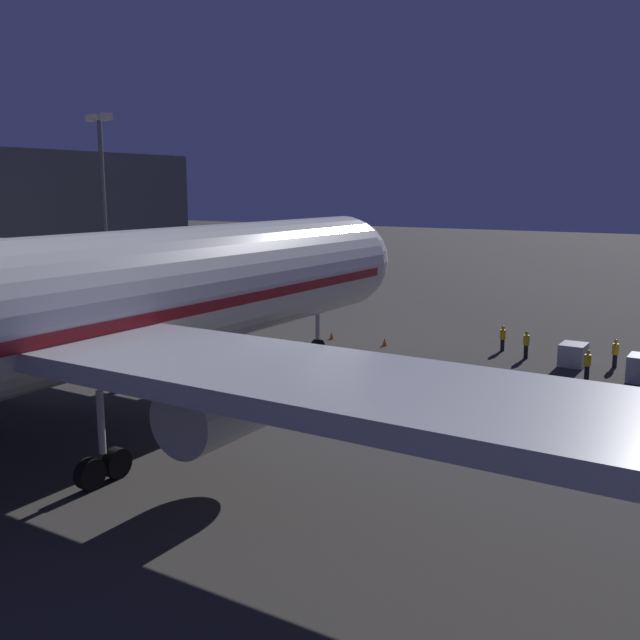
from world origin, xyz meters
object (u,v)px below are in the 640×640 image
at_px(ground_crew_by_belt_loader, 526,343).
at_px(traffic_cone_nose_port, 385,342).
at_px(airliner_at_gate, 8,320).
at_px(ground_crew_under_port_wing, 587,363).
at_px(ground_crew_marshaller_fwd, 503,337).
at_px(traffic_cone_nose_starboard, 332,335).
at_px(baggage_container_mid_row, 573,355).
at_px(jet_bridge, 99,265).
at_px(apron_floodlight_mast, 103,199).
at_px(ground_crew_by_tug, 615,352).

xyz_separation_m(ground_crew_by_belt_loader, traffic_cone_nose_port, (9.69, 1.41, -0.75)).
bearing_deg(ground_crew_by_belt_loader, traffic_cone_nose_port, 8.26).
relative_size(airliner_at_gate, ground_crew_under_port_wing, 33.44).
distance_m(ground_crew_marshaller_fwd, traffic_cone_nose_starboard, 12.40).
bearing_deg(baggage_container_mid_row, jet_bridge, 26.88).
distance_m(jet_bridge, ground_crew_marshaller_fwd, 27.63).
bearing_deg(apron_floodlight_mast, ground_crew_marshaller_fwd, -174.75).
height_order(airliner_at_gate, jet_bridge, airliner_at_gate).
distance_m(apron_floodlight_mast, ground_crew_marshaller_fwd, 36.67).
bearing_deg(jet_bridge, traffic_cone_nose_starboard, -128.72).
distance_m(airliner_at_gate, traffic_cone_nose_port, 28.81).
bearing_deg(traffic_cone_nose_port, jet_bridge, 41.08).
relative_size(jet_bridge, baggage_container_mid_row, 12.31).
bearing_deg(ground_crew_by_tug, baggage_container_mid_row, 18.50).
distance_m(airliner_at_gate, ground_crew_by_tug, 35.07).
distance_m(jet_bridge, ground_crew_under_port_wing, 31.23).
bearing_deg(traffic_cone_nose_starboard, ground_crew_by_tug, -174.36).
relative_size(ground_crew_by_belt_loader, ground_crew_marshaller_fwd, 1.05).
height_order(airliner_at_gate, apron_floodlight_mast, airliner_at_gate).
distance_m(ground_crew_under_port_wing, traffic_cone_nose_port, 14.42).
bearing_deg(airliner_at_gate, traffic_cone_nose_starboard, -85.53).
relative_size(apron_floodlight_mast, ground_crew_marshaller_fwd, 9.86).
relative_size(airliner_at_gate, baggage_container_mid_row, 31.59).
bearing_deg(ground_crew_marshaller_fwd, jet_bridge, 34.93).
xyz_separation_m(apron_floodlight_mast, ground_crew_under_port_wing, (-41.97, 1.56, -9.15)).
height_order(baggage_container_mid_row, ground_crew_under_port_wing, ground_crew_under_port_wing).
height_order(apron_floodlight_mast, traffic_cone_nose_port, apron_floodlight_mast).
distance_m(jet_bridge, traffic_cone_nose_starboard, 17.32).
relative_size(ground_crew_marshaller_fwd, ground_crew_under_port_wing, 0.99).
xyz_separation_m(ground_crew_by_belt_loader, ground_crew_by_tug, (-5.43, -0.52, -0.02)).
bearing_deg(baggage_container_mid_row, ground_crew_by_belt_loader, -4.96).
distance_m(ground_crew_by_belt_loader, ground_crew_by_tug, 5.46).
height_order(airliner_at_gate, baggage_container_mid_row, airliner_at_gate).
distance_m(jet_bridge, traffic_cone_nose_port, 20.23).
bearing_deg(traffic_cone_nose_starboard, ground_crew_by_belt_loader, -174.30).
bearing_deg(apron_floodlight_mast, ground_crew_by_tug, -176.84).
distance_m(jet_bridge, apron_floodlight_mast, 18.41).
height_order(ground_crew_marshaller_fwd, ground_crew_under_port_wing, ground_crew_under_port_wing).
distance_m(apron_floodlight_mast, traffic_cone_nose_port, 29.41).
bearing_deg(ground_crew_by_tug, ground_crew_by_belt_loader, 5.49).
distance_m(baggage_container_mid_row, ground_crew_marshaller_fwd, 5.38).
xyz_separation_m(jet_bridge, traffic_cone_nose_starboard, (-10.21, -12.73, -5.82)).
bearing_deg(ground_crew_marshaller_fwd, airliner_at_gate, 72.35).
bearing_deg(baggage_container_mid_row, ground_crew_under_port_wing, 115.68).
xyz_separation_m(jet_bridge, apron_floodlight_mast, (13.09, -12.30, 4.04)).
distance_m(baggage_container_mid_row, ground_crew_by_belt_loader, 3.10).
xyz_separation_m(airliner_at_gate, ground_crew_by_belt_loader, (-11.89, -29.55, -5.00)).
xyz_separation_m(airliner_at_gate, apron_floodlight_mast, (25.50, -27.71, 4.12)).
xyz_separation_m(ground_crew_by_belt_loader, ground_crew_marshaller_fwd, (2.03, -1.41, -0.05)).
height_order(ground_crew_under_port_wing, traffic_cone_nose_starboard, ground_crew_under_port_wing).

